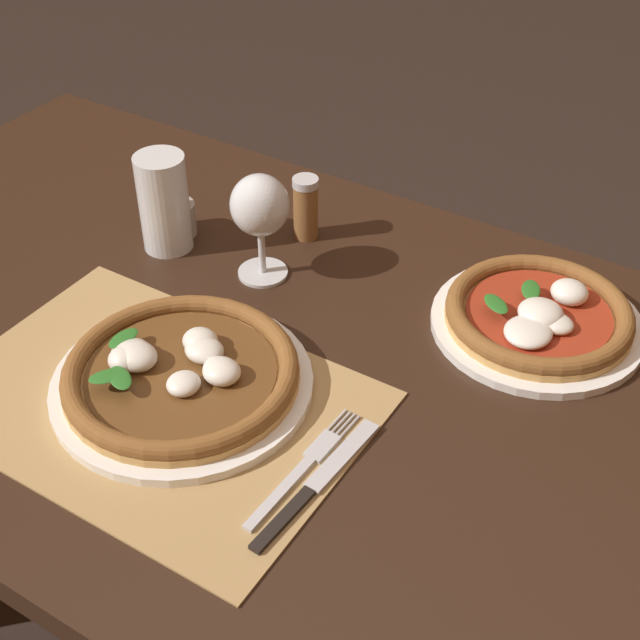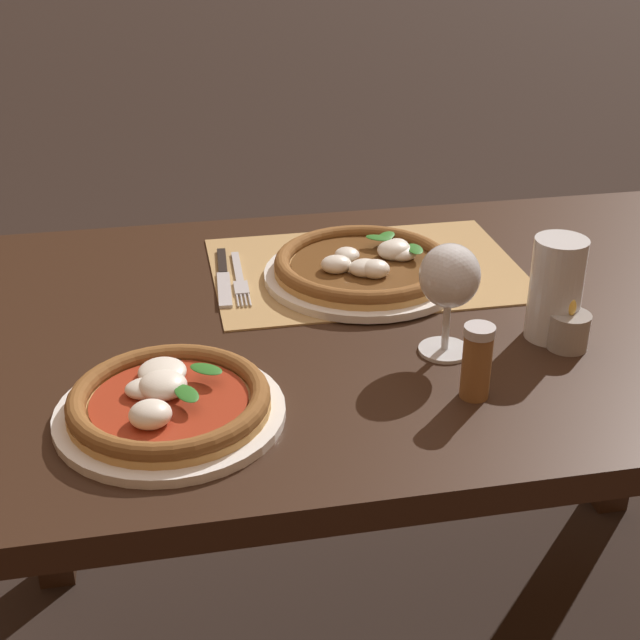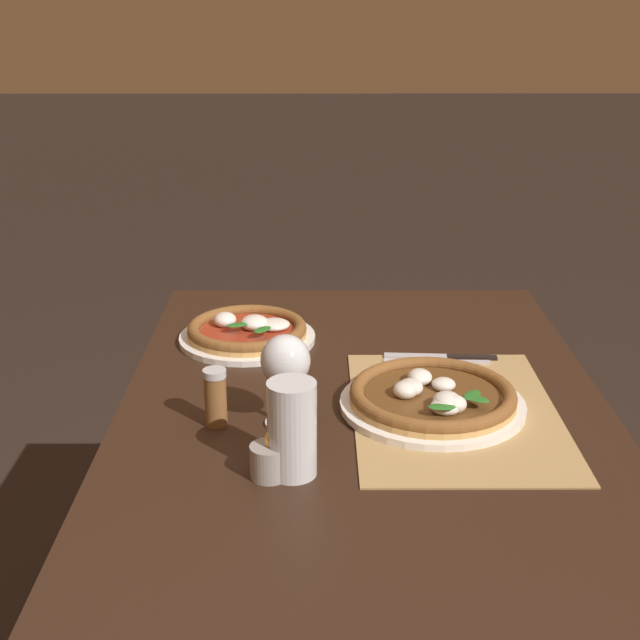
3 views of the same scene
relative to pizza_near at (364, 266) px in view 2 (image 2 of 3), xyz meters
The scene contains 10 objects.
dining_table 0.18m from the pizza_near, 108.61° to the left, with size 1.35×0.84×0.74m.
paper_placemat 0.04m from the pizza_near, 107.99° to the right, with size 0.49×0.34×0.00m, color #A88451.
pizza_near is the anchor object (origin of this frame).
pizza_far 0.46m from the pizza_near, 46.32° to the left, with size 0.27×0.27×0.05m.
wine_glass 0.26m from the pizza_near, 102.11° to the left, with size 0.08×0.08×0.16m.
pint_glass 0.31m from the pizza_near, 132.38° to the left, with size 0.07×0.07×0.15m.
fork 0.20m from the pizza_near, ahead, with size 0.02×0.20×0.00m.
knife 0.22m from the pizza_near, 11.02° to the right, with size 0.03×0.22×0.01m.
votive_candle 0.34m from the pizza_near, 129.78° to the left, with size 0.06×0.06×0.07m.
pepper_shaker 0.36m from the pizza_near, 98.47° to the left, with size 0.04×0.04×0.10m.
Camera 2 is at (0.35, 1.12, 1.33)m, focal length 50.00 mm.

